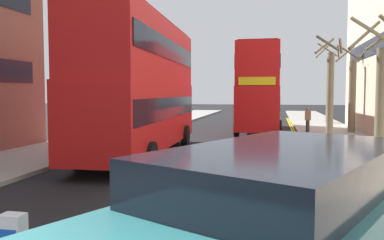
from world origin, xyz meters
The scene contains 11 objects.
sidewalk_right centered at (6.50, 16.00, 0.07)m, with size 4.00×80.00×0.14m, color #9E9991.
sidewalk_left centered at (-6.50, 16.00, 0.07)m, with size 4.00×80.00×0.14m, color #9E9991.
kerb_line_outer centered at (4.40, 14.00, 0.00)m, with size 0.10×56.00×0.01m, color yellow.
kerb_line_inner centered at (4.24, 14.00, 0.00)m, with size 0.10×56.00×0.01m, color yellow.
double_decker_bus_away centered at (-2.40, 14.65, 3.03)m, with size 3.17×10.91×5.64m.
double_decker_bus_oncoming centered at (2.00, 26.21, 3.03)m, with size 2.87×10.83×5.64m.
pedestrian_far centered at (5.00, 23.91, 0.99)m, with size 0.34×0.22×1.62m.
street_tree_near centered at (7.82, 25.70, 2.61)m, with size 1.97×2.03×5.58m.
street_tree_mid centered at (6.53, 13.30, 2.62)m, with size 2.03×2.19×5.09m.
street_tree_far centered at (5.58, 18.54, 2.61)m, with size 1.33×1.54×5.18m.
street_tree_distant centered at (7.42, 33.87, 3.09)m, with size 2.00×2.24×6.61m.
Camera 1 is at (3.05, -1.21, 2.65)m, focal length 37.36 mm.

